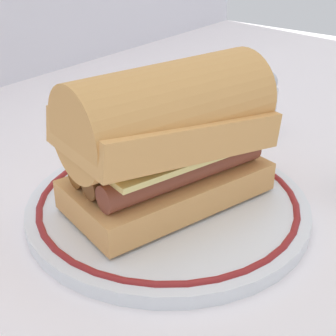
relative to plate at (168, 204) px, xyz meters
The scene contains 4 objects.
ground_plane 0.02m from the plate, 38.27° to the left, with size 1.50×1.50×0.00m, color white.
plate is the anchor object (origin of this frame).
sausage_sandwich 0.07m from the plate, 165.96° to the right, with size 0.20×0.14×0.12m.
salt_shaker 0.22m from the plate, ahead, with size 0.03×0.03×0.08m.
Camera 1 is at (-0.32, -0.25, 0.25)m, focal length 53.18 mm.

